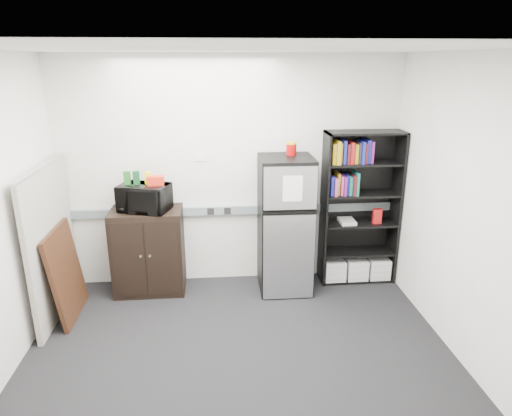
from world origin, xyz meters
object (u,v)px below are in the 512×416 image
at_px(cubicle_partition, 51,243).
at_px(cabinet, 149,251).
at_px(bookshelf, 360,210).
at_px(microwave, 144,198).
at_px(refrigerator, 285,225).

bearing_deg(cubicle_partition, cabinet, 24.61).
height_order(cubicle_partition, cabinet, cubicle_partition).
height_order(bookshelf, cubicle_partition, bookshelf).
xyz_separation_m(cubicle_partition, microwave, (0.92, 0.40, 0.34)).
distance_m(bookshelf, refrigerator, 0.94).
xyz_separation_m(cubicle_partition, cabinet, (0.92, 0.42, -0.31)).
relative_size(cubicle_partition, cabinet, 1.61).
bearing_deg(cabinet, microwave, -90.00).
bearing_deg(cabinet, bookshelf, 1.47).
height_order(bookshelf, cabinet, bookshelf).
relative_size(cubicle_partition, refrigerator, 1.01).
bearing_deg(bookshelf, refrigerator, -171.06).
distance_m(cabinet, microwave, 0.65).
relative_size(cubicle_partition, microwave, 3.01).
distance_m(cabinet, refrigerator, 1.62).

